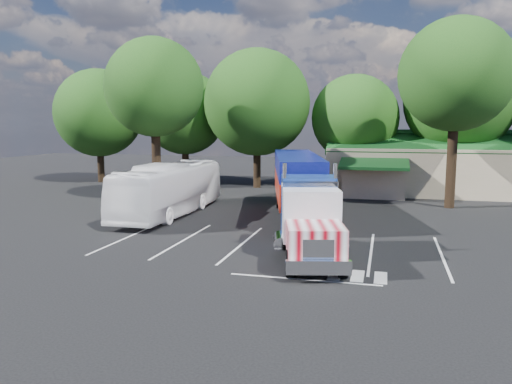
% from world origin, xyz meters
% --- Properties ---
extents(ground, '(120.00, 120.00, 0.00)m').
position_xyz_m(ground, '(0.00, 0.00, 0.00)').
color(ground, black).
rests_on(ground, ground).
extents(event_hall, '(24.20, 14.12, 5.55)m').
position_xyz_m(event_hall, '(13.74, 17.81, 2.21)').
color(event_hall, tan).
rests_on(event_hall, ground).
extents(tree_row_a, '(9.00, 9.00, 11.68)m').
position_xyz_m(tree_row_a, '(-22.00, 16.50, 7.16)').
color(tree_row_a, black).
rests_on(tree_row_a, ground).
extents(tree_row_b, '(8.40, 8.40, 11.35)m').
position_xyz_m(tree_row_b, '(-13.00, 17.80, 7.13)').
color(tree_row_b, black).
rests_on(tree_row_b, ground).
extents(tree_row_c, '(10.00, 10.00, 13.05)m').
position_xyz_m(tree_row_c, '(-5.00, 16.20, 8.04)').
color(tree_row_c, black).
rests_on(tree_row_c, ground).
extents(tree_row_d, '(8.00, 8.00, 10.60)m').
position_xyz_m(tree_row_d, '(4.00, 17.50, 6.58)').
color(tree_row_d, black).
rests_on(tree_row_d, ground).
extents(tree_row_e, '(9.60, 9.60, 12.90)m').
position_xyz_m(tree_row_e, '(13.00, 18.00, 8.09)').
color(tree_row_e, black).
rests_on(tree_row_e, ground).
extents(tree_near_left, '(7.60, 7.60, 12.65)m').
position_xyz_m(tree_near_left, '(-10.50, 6.00, 8.81)').
color(tree_near_left, black).
rests_on(tree_near_left, ground).
extents(tree_near_right, '(8.00, 8.00, 13.50)m').
position_xyz_m(tree_near_right, '(11.50, 8.50, 9.46)').
color(tree_near_right, black).
rests_on(tree_near_right, ground).
extents(semi_truck, '(7.27, 20.50, 4.29)m').
position_xyz_m(semi_truck, '(1.98, -0.56, 2.43)').
color(semi_truck, black).
rests_on(semi_truck, ground).
extents(woman, '(0.63, 0.78, 1.87)m').
position_xyz_m(woman, '(2.32, 0.00, 0.94)').
color(woman, black).
rests_on(woman, ground).
extents(bicycle, '(0.82, 1.76, 0.89)m').
position_xyz_m(bicycle, '(1.80, 1.00, 0.44)').
color(bicycle, black).
rests_on(bicycle, ground).
extents(tour_bus, '(2.98, 12.45, 3.46)m').
position_xyz_m(tour_bus, '(-7.00, 0.80, 1.73)').
color(tour_bus, white).
rests_on(tour_bus, ground).
extents(silver_sedan, '(4.45, 2.62, 1.39)m').
position_xyz_m(silver_sedan, '(9.52, 14.00, 0.69)').
color(silver_sedan, '#A9ABB1').
rests_on(silver_sedan, ground).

